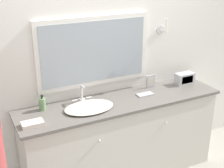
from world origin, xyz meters
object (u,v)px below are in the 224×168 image
(sink_basin, at_px, (89,107))
(appliance_box, at_px, (185,78))
(soap_bottle, at_px, (42,104))
(picture_frame, at_px, (150,81))

(sink_basin, height_order, appliance_box, sink_basin)
(soap_bottle, relative_size, picture_frame, 1.11)
(sink_basin, bearing_deg, picture_frame, 12.42)
(appliance_box, xyz_separation_m, picture_frame, (-0.42, 0.07, 0.01))
(soap_bottle, xyz_separation_m, appliance_box, (1.64, -0.07, 0.00))
(soap_bottle, height_order, picture_frame, soap_bottle)
(appliance_box, relative_size, picture_frame, 1.51)
(sink_basin, relative_size, soap_bottle, 3.06)
(soap_bottle, bearing_deg, sink_basin, -23.14)
(picture_frame, bearing_deg, appliance_box, -10.06)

